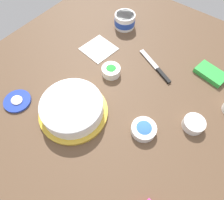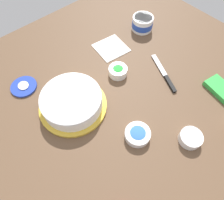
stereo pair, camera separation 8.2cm
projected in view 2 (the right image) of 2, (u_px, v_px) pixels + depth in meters
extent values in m
plane|color=brown|center=(132.00, 103.00, 0.86)|extent=(1.54, 1.54, 0.00)
cylinder|color=gold|center=(73.00, 106.00, 0.84)|extent=(0.29, 0.29, 0.01)
cylinder|color=pink|center=(72.00, 102.00, 0.82)|extent=(0.23, 0.23, 0.05)
cylinder|color=white|center=(72.00, 101.00, 0.81)|extent=(0.25, 0.25, 0.06)
ellipsoid|color=white|center=(70.00, 97.00, 0.78)|extent=(0.25, 0.25, 0.02)
cylinder|color=white|center=(142.00, 23.00, 1.08)|extent=(0.11, 0.11, 0.07)
cylinder|color=#2347B2|center=(142.00, 24.00, 1.09)|extent=(0.11, 0.11, 0.03)
cylinder|color=white|center=(143.00, 18.00, 1.06)|extent=(0.10, 0.10, 0.01)
cylinder|color=#233DAD|center=(24.00, 87.00, 0.90)|extent=(0.12, 0.12, 0.01)
ellipsoid|color=white|center=(23.00, 86.00, 0.89)|extent=(0.05, 0.05, 0.01)
cube|color=silver|center=(159.00, 65.00, 0.96)|extent=(0.14, 0.08, 0.00)
cube|color=black|center=(170.00, 84.00, 0.91)|extent=(0.09, 0.05, 0.01)
cylinder|color=white|center=(190.00, 138.00, 0.76)|extent=(0.09, 0.09, 0.04)
cylinder|color=pink|center=(190.00, 138.00, 0.76)|extent=(0.07, 0.07, 0.01)
ellipsoid|color=pink|center=(191.00, 138.00, 0.75)|extent=(0.06, 0.06, 0.02)
cylinder|color=white|center=(137.00, 134.00, 0.77)|extent=(0.10, 0.10, 0.03)
cylinder|color=blue|center=(138.00, 134.00, 0.76)|extent=(0.08, 0.08, 0.01)
ellipsoid|color=blue|center=(138.00, 133.00, 0.76)|extent=(0.07, 0.07, 0.02)
cylinder|color=white|center=(118.00, 71.00, 0.93)|extent=(0.09, 0.09, 0.04)
cylinder|color=green|center=(118.00, 70.00, 0.92)|extent=(0.07, 0.07, 0.01)
ellipsoid|color=green|center=(118.00, 69.00, 0.91)|extent=(0.06, 0.06, 0.02)
cube|color=green|center=(221.00, 89.00, 0.88)|extent=(0.15, 0.11, 0.02)
cube|color=white|center=(111.00, 48.00, 1.03)|extent=(0.17, 0.17, 0.01)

